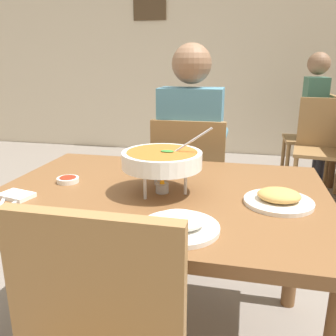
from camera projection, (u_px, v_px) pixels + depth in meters
The scene contains 14 objects.
cafe_rear_partition at pixel (227, 39), 4.56m from camera, with size 10.00×0.10×3.00m, color beige.
dining_table_main at pixel (160, 215), 1.39m from camera, with size 1.28×0.94×0.73m.
chair_diner_main at pixel (190, 182), 2.13m from camera, with size 0.44×0.44×0.90m.
diner_main at pixel (191, 143), 2.10m from camera, with size 0.40×0.45×1.31m.
curry_bowl at pixel (162, 160), 1.31m from camera, with size 0.33×0.30×0.26m.
rice_plate at pixel (179, 224), 1.04m from camera, with size 0.24×0.24×0.06m.
appetizer_plate at pixel (279, 199), 1.23m from camera, with size 0.24×0.24×0.06m.
sauce_dish at pixel (68, 180), 1.46m from camera, with size 0.09×0.09×0.02m.
napkin_folded at pixel (16, 195), 1.30m from camera, with size 0.12×0.08×0.02m, color white.
fork_utensil at pixel (3, 201), 1.25m from camera, with size 0.01×0.17×0.01m, color silver.
spoon_utensil at pixel (15, 202), 1.24m from camera, with size 0.01×0.17×0.01m, color silver.
chair_bg_middle at pixel (316, 133), 3.65m from camera, with size 0.45×0.45×0.90m.
chair_bg_corner at pixel (320, 142), 3.22m from camera, with size 0.50×0.50×0.90m.
patron_bg_middle at pixel (317, 110), 3.60m from camera, with size 0.45×0.40×1.31m.
Camera 1 is at (0.31, -1.24, 1.20)m, focal length 37.67 mm.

